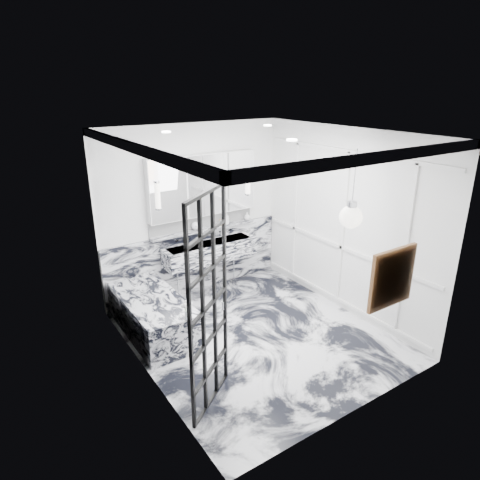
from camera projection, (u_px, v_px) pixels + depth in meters
floor at (256, 335)px, 6.06m from camera, size 3.60×3.60×0.00m
ceiling at (259, 133)px, 5.09m from camera, size 3.60×3.60×0.00m
wall_back at (193, 211)px, 6.99m from camera, size 3.60×0.00×3.60m
wall_front at (365, 297)px, 4.17m from camera, size 3.60×0.00×3.60m
wall_left at (141, 271)px, 4.75m from camera, size 0.00×3.60×3.60m
wall_right at (344, 222)px, 6.41m from camera, size 0.00×3.60×3.60m
marble_clad_back at (196, 260)px, 7.27m from camera, size 3.18×0.05×1.05m
marble_clad_left at (143, 275)px, 4.78m from camera, size 0.02×3.56×2.68m
panel_molding at (343, 229)px, 6.43m from camera, size 0.03×3.40×2.30m
soap_bottle_a at (227, 218)px, 7.29m from camera, size 0.09×0.09×0.20m
soap_bottle_b at (226, 219)px, 7.28m from camera, size 0.08×0.09×0.17m
soap_bottle_c at (247, 216)px, 7.52m from camera, size 0.12×0.12×0.14m
face_pot at (195, 226)px, 6.98m from camera, size 0.13×0.13×0.13m
amber_bottle at (220, 222)px, 7.24m from camera, size 0.04×0.04×0.10m
flower_vase at (187, 315)px, 5.40m from camera, size 0.07×0.07×0.12m
crittall_door at (209, 306)px, 4.42m from camera, size 0.73×0.56×2.39m
artwork at (392, 278)px, 4.40m from camera, size 0.54×0.05×0.54m
pendant_light at (351, 217)px, 4.48m from camera, size 0.24×0.24×0.24m
trough_sink at (210, 251)px, 7.10m from camera, size 1.60×0.45×0.30m
ledge at (204, 229)px, 7.12m from camera, size 1.90×0.14×0.04m
subway_tile at (202, 221)px, 7.12m from camera, size 1.90×0.03×0.23m
mirror_cabinet at (203, 185)px, 6.86m from camera, size 1.90×0.16×1.00m
sconce_left at (158, 196)px, 6.37m from camera, size 0.07×0.07×0.40m
sconce_right at (248, 182)px, 7.22m from camera, size 0.07×0.07×0.40m
bathtub at (153, 315)px, 6.06m from camera, size 0.75×1.65×0.55m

